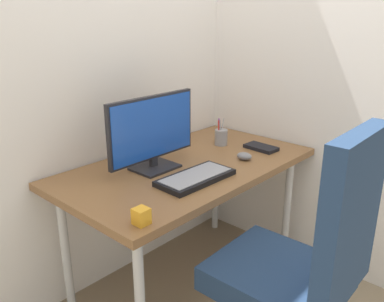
% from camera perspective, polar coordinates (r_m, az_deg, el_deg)
% --- Properties ---
extents(ground_plane, '(8.00, 8.00, 0.00)m').
position_cam_1_polar(ground_plane, '(2.45, -0.57, -17.76)').
color(ground_plane, gray).
extents(wall_back, '(2.75, 0.04, 2.80)m').
position_cam_1_polar(wall_back, '(2.26, -8.53, 17.07)').
color(wall_back, white).
rests_on(wall_back, ground_plane).
extents(wall_side_right, '(0.04, 2.14, 2.80)m').
position_cam_1_polar(wall_side_right, '(2.43, 15.00, 16.78)').
color(wall_side_right, white).
rests_on(wall_side_right, ground_plane).
extents(desk, '(1.35, 0.75, 0.72)m').
position_cam_1_polar(desk, '(2.13, -0.62, -3.37)').
color(desk, brown).
rests_on(desk, ground_plane).
extents(office_chair, '(0.57, 0.59, 1.12)m').
position_cam_1_polar(office_chair, '(1.63, 15.29, -14.83)').
color(office_chair, black).
rests_on(office_chair, ground_plane).
extents(monitor, '(0.53, 0.17, 0.37)m').
position_cam_1_polar(monitor, '(1.99, -5.56, 2.77)').
color(monitor, black).
rests_on(monitor, desk).
extents(keyboard, '(0.39, 0.19, 0.03)m').
position_cam_1_polar(keyboard, '(1.90, 0.51, -3.74)').
color(keyboard, black).
rests_on(keyboard, desk).
extents(mouse, '(0.07, 0.09, 0.04)m').
position_cam_1_polar(mouse, '(2.17, 7.38, -0.72)').
color(mouse, slate).
rests_on(mouse, desk).
extents(pen_holder, '(0.08, 0.08, 0.16)m').
position_cam_1_polar(pen_holder, '(2.40, 4.10, 2.00)').
color(pen_holder, gray).
rests_on(pen_holder, desk).
extents(notebook, '(0.11, 0.19, 0.02)m').
position_cam_1_polar(notebook, '(2.36, 9.69, 0.49)').
color(notebook, black).
rests_on(notebook, desk).
extents(desk_clamp_accessory, '(0.05, 0.05, 0.06)m').
position_cam_1_polar(desk_clamp_accessory, '(1.53, -7.16, -9.10)').
color(desk_clamp_accessory, orange).
rests_on(desk_clamp_accessory, desk).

